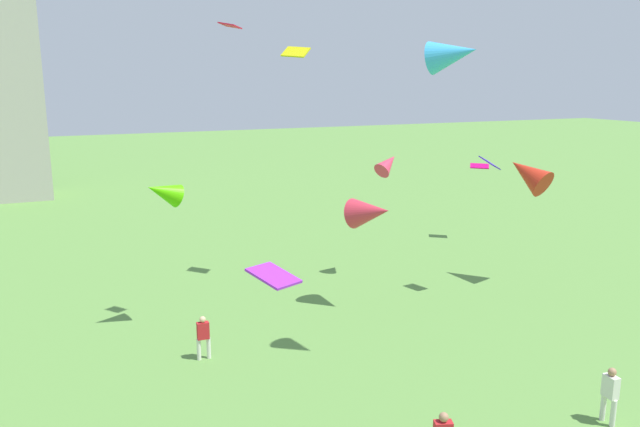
{
  "coord_description": "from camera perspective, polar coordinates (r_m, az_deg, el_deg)",
  "views": [
    {
      "loc": [
        -9.08,
        -0.45,
        10.15
      ],
      "look_at": [
        -1.21,
        17.08,
        5.97
      ],
      "focal_mm": 35.14,
      "sensor_mm": 36.0,
      "label": 1
    }
  ],
  "objects": [
    {
      "name": "person_3",
      "position": [
        21.15,
        24.9,
        -14.54
      ],
      "size": [
        0.3,
        0.55,
        1.79
      ],
      "rotation": [
        0.0,
        0.0,
        1.5
      ],
      "color": "silver",
      "rests_on": "ground_plane"
    },
    {
      "name": "kite_flying_4",
      "position": [
        29.68,
        15.19,
        4.48
      ],
      "size": [
        0.76,
        1.09,
        0.63
      ],
      "rotation": [
        0.0,
        0.0,
        1.73
      ],
      "color": "#4029B8"
    },
    {
      "name": "kite_flying_2",
      "position": [
        31.86,
        6.21,
        4.54
      ],
      "size": [
        1.72,
        1.37,
        1.4
      ],
      "rotation": [
        0.0,
        0.0,
        1.95
      ],
      "color": "#DB3351"
    },
    {
      "name": "person_0",
      "position": [
        23.69,
        -10.59,
        -10.82
      ],
      "size": [
        0.52,
        0.26,
        1.66
      ],
      "rotation": [
        0.0,
        0.0,
        3.11
      ],
      "color": "silver",
      "rests_on": "ground_plane"
    },
    {
      "name": "kite_flying_5",
      "position": [
        24.72,
        -8.2,
        16.59
      ],
      "size": [
        0.87,
        0.95,
        0.27
      ],
      "rotation": [
        0.0,
        0.0,
        5.31
      ],
      "color": "red"
    },
    {
      "name": "kite_flying_8",
      "position": [
        32.26,
        18.4,
        3.5
      ],
      "size": [
        2.05,
        2.72,
        2.17
      ],
      "rotation": [
        0.0,
        0.0,
        3.43
      ],
      "color": "red"
    },
    {
      "name": "kite_flying_7",
      "position": [
        25.41,
        -14.11,
        1.94
      ],
      "size": [
        1.78,
        1.33,
        1.37
      ],
      "rotation": [
        0.0,
        0.0,
        4.98
      ],
      "color": "#4AC306"
    },
    {
      "name": "kite_flying_10",
      "position": [
        40.51,
        14.32,
        4.21
      ],
      "size": [
        1.38,
        1.31,
        0.26
      ],
      "rotation": [
        0.0,
        0.0,
        2.48
      ],
      "color": "#C70666"
    },
    {
      "name": "kite_flying_3",
      "position": [
        21.08,
        12.05,
        14.03
      ],
      "size": [
        1.85,
        2.0,
        1.32
      ],
      "rotation": [
        0.0,
        0.0,
        0.6
      ],
      "color": "#37A7EA"
    },
    {
      "name": "kite_flying_1",
      "position": [
        13.97,
        -4.26,
        -5.66
      ],
      "size": [
        1.11,
        1.29,
        0.28
      ],
      "rotation": [
        0.0,
        0.0,
        1.96
      ],
      "color": "#9D29D8"
    },
    {
      "name": "kite_flying_9",
      "position": [
        27.29,
        4.64,
        0.13
      ],
      "size": [
        2.17,
        2.51,
        1.7
      ],
      "rotation": [
        0.0,
        0.0,
        0.47
      ],
      "color": "#C92D40"
    },
    {
      "name": "kite_flying_0",
      "position": [
        30.44,
        -2.22,
        14.49
      ],
      "size": [
        1.38,
        1.38,
        0.58
      ],
      "rotation": [
        0.0,
        0.0,
        2.29
      ],
      "color": "#C5C00C"
    }
  ]
}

